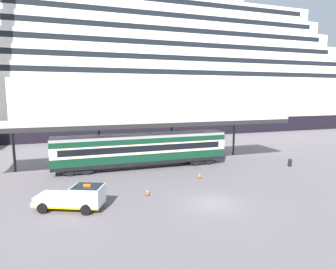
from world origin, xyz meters
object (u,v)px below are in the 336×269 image
object	(u,v)px
cruise_ship	(71,75)
train_carriage	(142,149)
service_truck	(76,197)
traffic_cone_mid	(200,176)
quay_bollard	(290,162)
traffic_cone_near	(148,192)

from	to	relation	value
cruise_ship	train_carriage	size ratio (longest dim) A/B	7.36
cruise_ship	train_carriage	bearing A→B (deg)	-77.73
train_carriage	service_truck	size ratio (longest dim) A/B	3.69
traffic_cone_mid	quay_bollard	world-z (taller)	quay_bollard
traffic_cone_near	quay_bollard	distance (m)	19.67
train_carriage	traffic_cone_mid	bearing A→B (deg)	-52.43
service_truck	quay_bollard	bearing A→B (deg)	12.52
cruise_ship	train_carriage	xyz separation A→B (m)	(7.82, -35.98, -10.73)
cruise_ship	service_truck	bearing A→B (deg)	-89.92
cruise_ship	service_truck	size ratio (longest dim) A/B	27.15
train_carriage	service_truck	world-z (taller)	train_carriage
train_carriage	traffic_cone_near	size ratio (longest dim) A/B	33.37
train_carriage	traffic_cone_near	world-z (taller)	train_carriage
service_truck	quay_bollard	distance (m)	25.79
cruise_ship	service_truck	world-z (taller)	cruise_ship
service_truck	traffic_cone_mid	size ratio (longest dim) A/B	9.30
service_truck	traffic_cone_near	world-z (taller)	service_truck
cruise_ship	traffic_cone_mid	size ratio (longest dim) A/B	252.62
traffic_cone_near	quay_bollard	bearing A→B (deg)	12.86
cruise_ship	service_truck	xyz separation A→B (m)	(0.07, -46.59, -12.05)
traffic_cone_near	quay_bollard	xyz separation A→B (m)	(19.18, 4.38, 0.21)
train_carriage	quay_bollard	world-z (taller)	train_carriage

